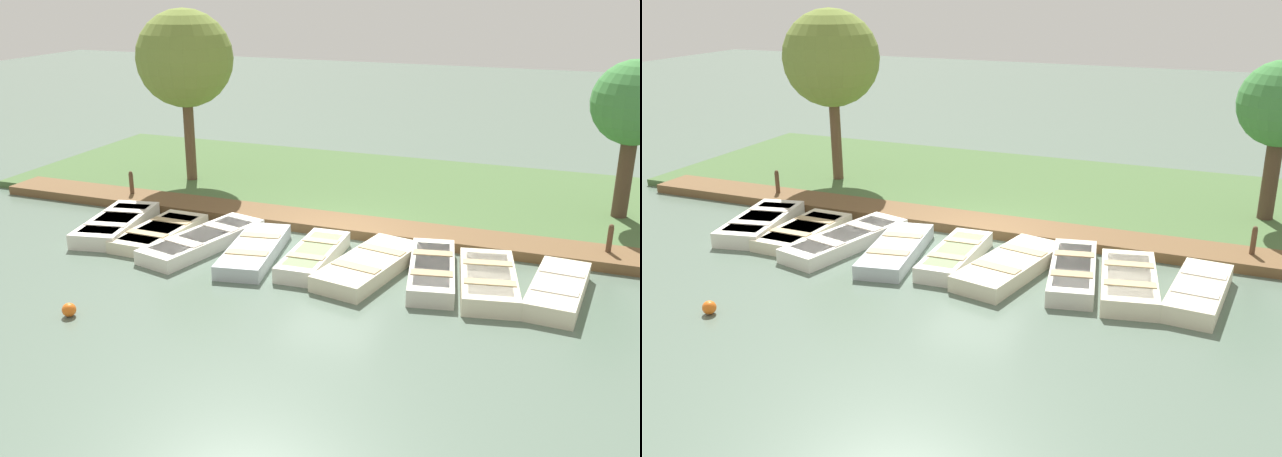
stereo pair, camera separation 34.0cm
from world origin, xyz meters
The scene contains 17 objects.
ground_plane centered at (0.00, 0.00, 0.00)m, with size 80.00×80.00×0.00m, color #566B5B.
shore_bank centered at (-5.00, 0.00, 0.11)m, with size 8.00×24.00×0.22m.
dock_walkway centered at (-1.17, 0.00, 0.13)m, with size 1.32×22.21×0.26m.
rowboat_0 centered at (1.19, -5.78, 0.21)m, with size 3.24×1.81×0.43m.
rowboat_1 centered at (1.25, -4.37, 0.17)m, with size 2.87×1.32×0.34m.
rowboat_2 centered at (1.40, -2.99, 0.19)m, with size 3.74×1.95×0.38m.
rowboat_3 centered at (1.54, -1.47, 0.18)m, with size 3.32×1.64×0.37m.
rowboat_4 centered at (1.38, 0.04, 0.20)m, with size 2.92×1.09×0.40m.
rowboat_5 centered at (1.48, 1.47, 0.20)m, with size 3.48×1.88×0.40m.
rowboat_6 centered at (1.28, 2.90, 0.20)m, with size 3.34×1.61×0.41m.
rowboat_7 centered at (1.43, 4.19, 0.21)m, with size 3.10×1.73×0.43m.
rowboat_8 centered at (1.37, 5.66, 0.21)m, with size 2.91×1.27×0.43m.
mooring_post_near centered at (-1.28, -6.99, 0.49)m, with size 0.13×0.13×0.96m.
mooring_post_far centered at (-1.28, 6.65, 0.49)m, with size 0.13×0.13×0.96m.
buoy centered at (5.81, -3.57, 0.14)m, with size 0.29×0.29×0.29m.
park_tree_far_left centered at (-3.51, -6.21, 4.09)m, with size 3.04×3.04×5.65m.
park_tree_left centered at (-4.41, 6.92, 3.31)m, with size 2.27×2.27×4.52m.
Camera 2 is at (16.07, 6.22, 6.55)m, focal length 40.00 mm.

